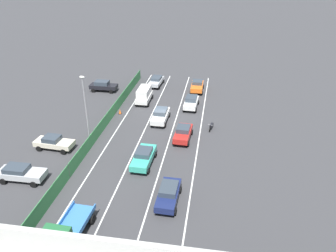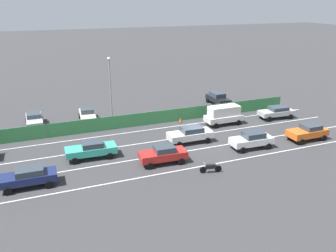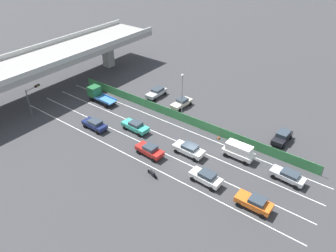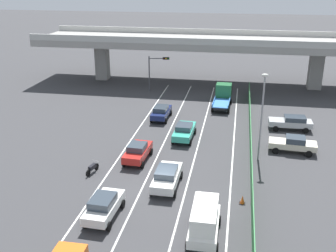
{
  "view_description": "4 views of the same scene",
  "coord_description": "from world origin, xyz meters",
  "px_view_note": "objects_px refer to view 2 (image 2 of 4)",
  "views": [
    {
      "loc": [
        -7.05,
        39.44,
        19.76
      ],
      "look_at": [
        -1.63,
        5.6,
        2.0
      ],
      "focal_mm": 35.33,
      "sensor_mm": 36.0,
      "label": 1
    },
    {
      "loc": [
        -30.37,
        15.17,
        14.15
      ],
      "look_at": [
        0.45,
        3.0,
        2.04
      ],
      "focal_mm": 37.41,
      "sensor_mm": 36.0,
      "label": 2
    },
    {
      "loc": [
        -31.37,
        -19.57,
        28.99
      ],
      "look_at": [
        2.25,
        5.94,
        1.71
      ],
      "focal_mm": 34.87,
      "sensor_mm": 36.0,
      "label": 3
    },
    {
      "loc": [
        5.37,
        -27.75,
        16.29
      ],
      "look_at": [
        -1.57,
        10.78,
        1.35
      ],
      "focal_mm": 43.17,
      "sensor_mm": 36.0,
      "label": 4
    }
  ],
  "objects_px": {
    "car_taxi_teal": "(91,149)",
    "parked_sedan_cream": "(87,114)",
    "motorcycle": "(211,168)",
    "traffic_cone": "(180,120)",
    "car_hatchback_white": "(190,134)",
    "car_sedan_navy": "(29,176)",
    "car_sedan_white": "(252,139)",
    "car_van_white": "(224,114)",
    "car_sedan_silver": "(277,112)",
    "car_sedan_red": "(163,154)",
    "parked_wagon_silver": "(34,119)",
    "street_lamp": "(110,87)",
    "car_taxi_orange": "(308,132)",
    "parked_sedan_dark": "(218,98)"
  },
  "relations": [
    {
      "from": "parked_sedan_cream",
      "to": "traffic_cone",
      "type": "distance_m",
      "value": 11.36
    },
    {
      "from": "car_hatchback_white",
      "to": "street_lamp",
      "type": "bearing_deg",
      "value": 41.34
    },
    {
      "from": "traffic_cone",
      "to": "car_sedan_navy",
      "type": "bearing_deg",
      "value": 119.07
    },
    {
      "from": "car_sedan_white",
      "to": "car_sedan_silver",
      "type": "xyz_separation_m",
      "value": [
        6.72,
        -8.25,
        -0.07
      ]
    },
    {
      "from": "car_hatchback_white",
      "to": "car_sedan_white",
      "type": "relative_size",
      "value": 1.08
    },
    {
      "from": "car_sedan_red",
      "to": "traffic_cone",
      "type": "distance_m",
      "value": 11.23
    },
    {
      "from": "car_taxi_orange",
      "to": "street_lamp",
      "type": "bearing_deg",
      "value": 58.37
    },
    {
      "from": "car_taxi_teal",
      "to": "motorcycle",
      "type": "xyz_separation_m",
      "value": [
        -6.74,
        -9.02,
        -0.44
      ]
    },
    {
      "from": "car_sedan_white",
      "to": "car_taxi_orange",
      "type": "relative_size",
      "value": 1.01
    },
    {
      "from": "parked_sedan_cream",
      "to": "motorcycle",
      "type": "bearing_deg",
      "value": -156.49
    },
    {
      "from": "car_sedan_white",
      "to": "car_sedan_red",
      "type": "height_order",
      "value": "car_sedan_white"
    },
    {
      "from": "car_hatchback_white",
      "to": "street_lamp",
      "type": "distance_m",
      "value": 10.63
    },
    {
      "from": "car_sedan_white",
      "to": "parked_wagon_silver",
      "type": "xyz_separation_m",
      "value": [
        14.77,
        20.01,
        -0.04
      ]
    },
    {
      "from": "parked_sedan_dark",
      "to": "car_sedan_silver",
      "type": "bearing_deg",
      "value": -154.43
    },
    {
      "from": "car_sedan_navy",
      "to": "car_sedan_white",
      "type": "distance_m",
      "value": 20.88
    },
    {
      "from": "car_taxi_teal",
      "to": "car_sedan_red",
      "type": "relative_size",
      "value": 1.09
    },
    {
      "from": "parked_wagon_silver",
      "to": "street_lamp",
      "type": "relative_size",
      "value": 0.57
    },
    {
      "from": "parked_sedan_dark",
      "to": "parked_sedan_cream",
      "type": "relative_size",
      "value": 0.97
    },
    {
      "from": "parked_wagon_silver",
      "to": "traffic_cone",
      "type": "distance_m",
      "value": 17.21
    },
    {
      "from": "car_sedan_silver",
      "to": "parked_sedan_cream",
      "type": "distance_m",
      "value": 23.44
    },
    {
      "from": "parked_sedan_cream",
      "to": "traffic_cone",
      "type": "relative_size",
      "value": 6.7
    },
    {
      "from": "car_taxi_orange",
      "to": "parked_sedan_dark",
      "type": "height_order",
      "value": "parked_sedan_dark"
    },
    {
      "from": "car_van_white",
      "to": "car_sedan_silver",
      "type": "bearing_deg",
      "value": -93.54
    },
    {
      "from": "car_sedan_white",
      "to": "parked_wagon_silver",
      "type": "distance_m",
      "value": 24.87
    },
    {
      "from": "parked_sedan_dark",
      "to": "motorcycle",
      "type": "bearing_deg",
      "value": 149.21
    },
    {
      "from": "motorcycle",
      "to": "car_taxi_teal",
      "type": "bearing_deg",
      "value": 53.23
    },
    {
      "from": "car_hatchback_white",
      "to": "parked_sedan_cream",
      "type": "xyz_separation_m",
      "value": [
        10.74,
        8.85,
        -0.07
      ]
    },
    {
      "from": "car_van_white",
      "to": "car_hatchback_white",
      "type": "relative_size",
      "value": 0.95
    },
    {
      "from": "car_van_white",
      "to": "car_sedan_silver",
      "type": "distance_m",
      "value": 7.35
    },
    {
      "from": "car_taxi_teal",
      "to": "parked_sedan_cream",
      "type": "xyz_separation_m",
      "value": [
        10.78,
        -1.4,
        -0.03
      ]
    },
    {
      "from": "car_taxi_teal",
      "to": "traffic_cone",
      "type": "relative_size",
      "value": 6.98
    },
    {
      "from": "parked_sedan_cream",
      "to": "traffic_cone",
      "type": "bearing_deg",
      "value": -114.45
    },
    {
      "from": "parked_sedan_cream",
      "to": "street_lamp",
      "type": "bearing_deg",
      "value": -145.06
    },
    {
      "from": "car_taxi_orange",
      "to": "parked_sedan_cream",
      "type": "distance_m",
      "value": 25.36
    },
    {
      "from": "car_taxi_orange",
      "to": "traffic_cone",
      "type": "xyz_separation_m",
      "value": [
        9.94,
        10.37,
        -0.6
      ]
    },
    {
      "from": "car_taxi_teal",
      "to": "car_hatchback_white",
      "type": "relative_size",
      "value": 1.02
    },
    {
      "from": "car_van_white",
      "to": "car_hatchback_white",
      "type": "xyz_separation_m",
      "value": [
        -3.59,
        6.0,
        -0.34
      ]
    },
    {
      "from": "car_hatchback_white",
      "to": "parked_sedan_dark",
      "type": "bearing_deg",
      "value": -40.27
    },
    {
      "from": "car_hatchback_white",
      "to": "parked_sedan_cream",
      "type": "relative_size",
      "value": 1.03
    },
    {
      "from": "car_taxi_teal",
      "to": "parked_wagon_silver",
      "type": "distance_m",
      "value": 12.16
    },
    {
      "from": "parked_sedan_dark",
      "to": "traffic_cone",
      "type": "distance_m",
      "value": 9.52
    },
    {
      "from": "car_sedan_red",
      "to": "car_hatchback_white",
      "type": "bearing_deg",
      "value": -51.04
    },
    {
      "from": "car_sedan_navy",
      "to": "parked_wagon_silver",
      "type": "relative_size",
      "value": 0.96
    },
    {
      "from": "car_sedan_navy",
      "to": "parked_sedan_cream",
      "type": "distance_m",
      "value": 15.92
    },
    {
      "from": "car_taxi_teal",
      "to": "motorcycle",
      "type": "bearing_deg",
      "value": -126.77
    },
    {
      "from": "car_taxi_teal",
      "to": "car_sedan_silver",
      "type": "xyz_separation_m",
      "value": [
        3.17,
        -23.57,
        -0.04
      ]
    },
    {
      "from": "car_hatchback_white",
      "to": "car_sedan_red",
      "type": "relative_size",
      "value": 1.07
    },
    {
      "from": "car_hatchback_white",
      "to": "motorcycle",
      "type": "height_order",
      "value": "car_hatchback_white"
    },
    {
      "from": "motorcycle",
      "to": "traffic_cone",
      "type": "distance_m",
      "value": 13.1
    },
    {
      "from": "car_sedan_silver",
      "to": "car_sedan_white",
      "type": "bearing_deg",
      "value": 129.19
    }
  ]
}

